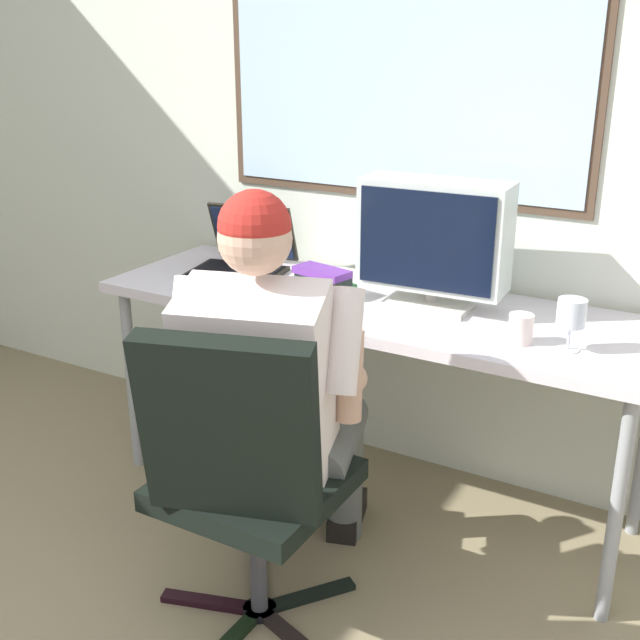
# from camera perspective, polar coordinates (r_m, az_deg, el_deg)

# --- Properties ---
(wall_rear) EXTENTS (5.67, 0.08, 2.54)m
(wall_rear) POSITION_cam_1_polar(r_m,az_deg,el_deg) (2.83, 12.08, 12.76)
(wall_rear) COLOR silver
(wall_rear) RESTS_ON ground
(desk) EXTENTS (1.90, 0.61, 0.76)m
(desk) POSITION_cam_1_polar(r_m,az_deg,el_deg) (2.72, 3.67, 0.22)
(desk) COLOR gray
(desk) RESTS_ON ground
(office_chair) EXTENTS (0.59, 0.59, 0.96)m
(office_chair) POSITION_cam_1_polar(r_m,az_deg,el_deg) (2.13, -5.48, -10.49)
(office_chair) COLOR black
(office_chair) RESTS_ON ground
(person_seated) EXTENTS (0.64, 0.84, 1.25)m
(person_seated) POSITION_cam_1_polar(r_m,az_deg,el_deg) (2.28, -3.47, -5.06)
(person_seated) COLOR #535751
(person_seated) RESTS_ON ground
(crt_monitor) EXTENTS (0.49, 0.23, 0.42)m
(crt_monitor) POSITION_cam_1_polar(r_m,az_deg,el_deg) (2.61, 8.13, 5.85)
(crt_monitor) COLOR beige
(crt_monitor) RESTS_ON desk
(laptop) EXTENTS (0.39, 0.40, 0.24)m
(laptop) POSITION_cam_1_polar(r_m,az_deg,el_deg) (3.04, -5.44, 4.71)
(laptop) COLOR black
(laptop) RESTS_ON desk
(wine_glass) EXTENTS (0.08, 0.08, 0.15)m
(wine_glass) POSITION_cam_1_polar(r_m,az_deg,el_deg) (2.35, 17.45, 0.31)
(wine_glass) COLOR silver
(wine_glass) RESTS_ON desk
(book_stack) EXTENTS (0.21, 0.14, 0.09)m
(book_stack) POSITION_cam_1_polar(r_m,az_deg,el_deg) (2.76, 0.25, 2.76)
(book_stack) COLOR #32803F
(book_stack) RESTS_ON desk
(coffee_mug) EXTENTS (0.07, 0.07, 0.09)m
(coffee_mug) POSITION_cam_1_polar(r_m,az_deg,el_deg) (2.40, 14.09, -0.60)
(coffee_mug) COLOR beige
(coffee_mug) RESTS_ON desk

